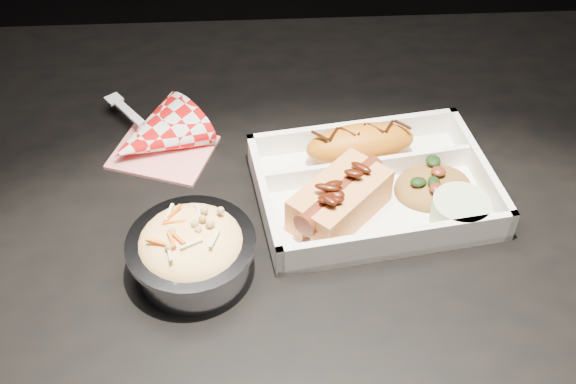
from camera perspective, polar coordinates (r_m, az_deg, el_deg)
The scene contains 8 objects.
dining_table at distance 0.85m, azimuth 2.68°, elevation -5.83°, with size 1.20×0.80×0.75m.
food_tray at distance 0.80m, azimuth 6.71°, elevation 0.19°, with size 0.27×0.21×0.04m.
fried_pastry at distance 0.82m, azimuth 5.74°, elevation 3.80°, with size 0.13×0.05×0.04m, color #C36B13.
hotdog at distance 0.75m, azimuth 4.14°, elevation -0.42°, with size 0.12×0.12×0.06m.
fried_rice_mound at distance 0.80m, azimuth 11.50°, elevation 0.94°, with size 0.09×0.07×0.03m, color olive.
cupcake_liner at distance 0.77m, azimuth 13.43°, elevation -1.52°, with size 0.06×0.06×0.03m, color #AAC897.
foil_coleslaw_cup at distance 0.71m, azimuth -7.62°, elevation -4.53°, with size 0.13×0.13×0.07m.
napkin_fork at distance 0.86m, azimuth -10.55°, elevation 4.28°, with size 0.15×0.16×0.10m.
Camera 1 is at (-0.07, -0.54, 1.31)m, focal length 45.00 mm.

